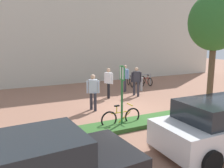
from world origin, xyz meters
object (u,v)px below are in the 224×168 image
object	(u,v)px
parking_sign_post	(122,88)
car_white_hatch	(222,125)
bike_rack_cluster	(138,81)
person_suited_navy	(136,80)
tree_sidewalk	(215,23)
bike_at_sign	(121,117)
person_shirt_white	(93,90)
bollard_steel	(141,84)
person_casual_tan	(125,76)
person_shirt_blue	(109,81)

from	to	relation	value
parking_sign_post	car_white_hatch	distance (m)	3.53
bike_rack_cluster	person_suited_navy	world-z (taller)	person_suited_navy
tree_sidewalk	bike_at_sign	distance (m)	6.05
bike_at_sign	person_shirt_white	world-z (taller)	person_shirt_white
tree_sidewalk	person_suited_navy	xyz separation A→B (m)	(-1.53, 4.00, -3.07)
parking_sign_post	bollard_steel	world-z (taller)	parking_sign_post
person_casual_tan	person_shirt_white	xyz separation A→B (m)	(-3.44, -2.98, 0.00)
person_casual_tan	bike_rack_cluster	bearing A→B (deg)	34.32
tree_sidewalk	parking_sign_post	bearing A→B (deg)	-177.94
bike_at_sign	person_shirt_blue	distance (m)	4.62
parking_sign_post	person_shirt_white	bearing A→B (deg)	92.44
car_white_hatch	bollard_steel	bearing A→B (deg)	72.72
tree_sidewalk	bollard_steel	size ratio (longest dim) A/B	5.99
person_shirt_white	car_white_hatch	distance (m)	5.82
person_suited_navy	person_shirt_blue	world-z (taller)	same
person_casual_tan	parking_sign_post	bearing A→B (deg)	-120.96
person_suited_navy	person_shirt_white	bearing A→B (deg)	-154.99
person_suited_navy	car_white_hatch	distance (m)	7.22
person_shirt_blue	person_shirt_white	bearing A→B (deg)	-132.51
bollard_steel	person_casual_tan	distance (m)	1.22
bike_rack_cluster	person_shirt_white	size ratio (longest dim) A/B	1.22
bike_at_sign	person_suited_navy	bearing A→B (deg)	50.96
person_shirt_white	person_suited_navy	bearing A→B (deg)	25.01
parking_sign_post	bollard_steel	size ratio (longest dim) A/B	2.64
bollard_steel	person_casual_tan	size ratio (longest dim) A/B	0.52
person_suited_navy	person_shirt_blue	xyz separation A→B (m)	(-1.69, 0.29, 0.00)
bike_rack_cluster	person_shirt_white	distance (m)	6.85
person_casual_tan	person_shirt_blue	distance (m)	2.04
bike_at_sign	person_casual_tan	distance (m)	6.34
bollard_steel	person_suited_navy	distance (m)	1.58
bollard_steel	person_shirt_white	xyz separation A→B (m)	(-4.49, -2.63, 0.53)
bike_at_sign	person_casual_tan	bearing A→B (deg)	58.71
car_white_hatch	person_shirt_blue	bearing A→B (deg)	91.88
bike_at_sign	person_shirt_blue	bearing A→B (deg)	70.06
tree_sidewalk	person_suited_navy	bearing A→B (deg)	110.94
person_shirt_blue	person_casual_tan	bearing A→B (deg)	32.51
bollard_steel	person_shirt_blue	bearing A→B (deg)	-164.84
parking_sign_post	bollard_steel	bearing A→B (deg)	49.96
parking_sign_post	car_white_hatch	xyz separation A→B (m)	(1.86, -2.89, -0.80)
tree_sidewalk	person_shirt_white	xyz separation A→B (m)	(-4.95, 2.41, -3.07)
person_suited_navy	person_casual_tan	bearing A→B (deg)	89.00
tree_sidewalk	person_casual_tan	world-z (taller)	tree_sidewalk
bike_rack_cluster	person_shirt_white	world-z (taller)	person_shirt_white
tree_sidewalk	person_shirt_white	size ratio (longest dim) A/B	3.14
bike_rack_cluster	parking_sign_post	bearing A→B (deg)	-127.31
person_casual_tan	person_shirt_blue	bearing A→B (deg)	-147.49
bike_at_sign	person_casual_tan	size ratio (longest dim) A/B	0.98
tree_sidewalk	bike_at_sign	bearing A→B (deg)	-179.91
bike_rack_cluster	person_suited_navy	bearing A→B (deg)	-125.54
person_suited_navy	person_shirt_white	world-z (taller)	same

